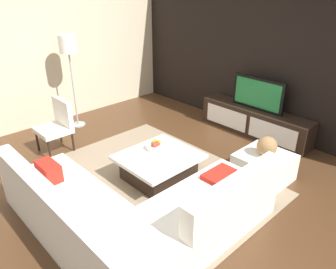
# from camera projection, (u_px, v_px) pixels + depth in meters

# --- Properties ---
(ground_plane) EXTENTS (14.00, 14.00, 0.00)m
(ground_plane) POSITION_uv_depth(u_px,v_px,m) (158.00, 183.00, 4.64)
(ground_plane) COLOR #4C301C
(feature_wall_back) EXTENTS (6.40, 0.12, 2.80)m
(feature_wall_back) POSITION_uv_depth(u_px,v_px,m) (272.00, 57.00, 5.70)
(feature_wall_back) COLOR black
(feature_wall_back) RESTS_ON ground
(side_wall_left) EXTENTS (0.12, 5.20, 2.80)m
(side_wall_left) POSITION_uv_depth(u_px,v_px,m) (54.00, 50.00, 6.25)
(side_wall_left) COLOR beige
(side_wall_left) RESTS_ON ground
(area_rug) EXTENTS (3.23, 2.42, 0.01)m
(area_rug) POSITION_uv_depth(u_px,v_px,m) (154.00, 180.00, 4.71)
(area_rug) COLOR gray
(area_rug) RESTS_ON ground
(media_console) EXTENTS (2.13, 0.45, 0.50)m
(media_console) POSITION_uv_depth(u_px,v_px,m) (254.00, 122.00, 6.02)
(media_console) COLOR black
(media_console) RESTS_ON ground
(television) EXTENTS (1.01, 0.06, 0.58)m
(television) POSITION_uv_depth(u_px,v_px,m) (258.00, 94.00, 5.78)
(television) COLOR black
(television) RESTS_ON media_console
(sectional_couch) EXTENTS (2.50, 2.36, 0.80)m
(sectional_couch) POSITION_uv_depth(u_px,v_px,m) (131.00, 213.00, 3.63)
(sectional_couch) COLOR white
(sectional_couch) RESTS_ON ground
(coffee_table) EXTENTS (0.95, 1.06, 0.38)m
(coffee_table) POSITION_uv_depth(u_px,v_px,m) (159.00, 166.00, 4.68)
(coffee_table) COLOR black
(coffee_table) RESTS_ON ground
(accent_chair_near) EXTENTS (0.53, 0.50, 0.87)m
(accent_chair_near) POSITION_uv_depth(u_px,v_px,m) (58.00, 122.00, 5.38)
(accent_chair_near) COLOR black
(accent_chair_near) RESTS_ON ground
(floor_lamp) EXTENTS (0.32, 0.32, 1.75)m
(floor_lamp) POSITION_uv_depth(u_px,v_px,m) (68.00, 50.00, 5.84)
(floor_lamp) COLOR #A5A5AA
(floor_lamp) RESTS_ON ground
(ottoman) EXTENTS (0.70, 0.70, 0.40)m
(ottoman) POSITION_uv_depth(u_px,v_px,m) (264.00, 167.00, 4.66)
(ottoman) COLOR white
(ottoman) RESTS_ON ground
(fruit_bowl) EXTENTS (0.28, 0.28, 0.14)m
(fruit_bowl) POSITION_uv_depth(u_px,v_px,m) (156.00, 145.00, 4.76)
(fruit_bowl) COLOR silver
(fruit_bowl) RESTS_ON coffee_table
(decorative_ball) EXTENTS (0.28, 0.28, 0.28)m
(decorative_ball) POSITION_uv_depth(u_px,v_px,m) (267.00, 146.00, 4.51)
(decorative_ball) COLOR #997247
(decorative_ball) RESTS_ON ottoman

